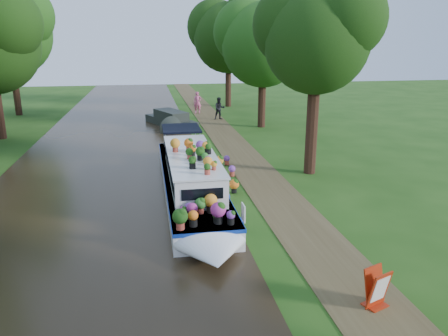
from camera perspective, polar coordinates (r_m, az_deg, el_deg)
ground at (r=18.08m, az=3.12°, el=-3.95°), size 100.00×100.00×0.00m
canal_water at (r=17.78m, az=-16.15°, el=-4.93°), size 10.00×100.00×0.02m
towpath at (r=18.37m, az=6.78°, el=-3.66°), size 2.20×100.00×0.03m
plant_boat at (r=17.89m, az=-4.21°, el=-1.31°), size 2.29×13.52×2.25m
tree_near_overhang at (r=21.04m, az=11.99°, el=16.91°), size 5.52×5.28×8.99m
tree_near_mid at (r=32.69m, az=5.10°, el=16.55°), size 6.90×6.60×9.40m
tree_near_far at (r=43.33m, az=0.53°, el=17.34°), size 7.59×7.26×10.30m
tree_far_d at (r=42.12m, az=-26.41°, el=16.24°), size 8.05×7.70×10.85m
second_boat at (r=33.39m, az=-6.93°, el=6.23°), size 3.83×6.62×1.20m
sandwich_board at (r=11.54m, az=19.33°, el=-14.79°), size 0.66×0.68×0.97m
pedestrian_pink at (r=39.20m, az=-3.48°, el=8.54°), size 0.76×0.56×1.91m
pedestrian_dark at (r=35.99m, az=-0.60°, el=7.79°), size 0.93×0.75×1.81m
verge_plant at (r=20.48m, az=-0.25°, el=-0.86°), size 0.42×0.38×0.42m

